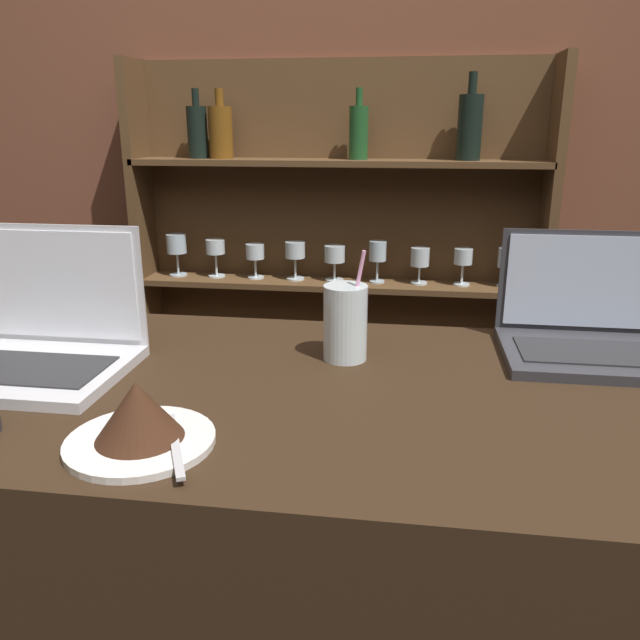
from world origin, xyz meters
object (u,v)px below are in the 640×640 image
object	(u,v)px
cake_plate	(139,419)
water_glass	(345,323)
laptop_near	(40,340)
laptop_far	(596,330)

from	to	relation	value
cake_plate	water_glass	world-z (taller)	water_glass
water_glass	laptop_near	bearing A→B (deg)	-167.25
cake_plate	water_glass	xyz separation A→B (m)	(0.23, 0.35, 0.03)
laptop_far	cake_plate	size ratio (longest dim) A/B	1.72
laptop_near	cake_plate	bearing A→B (deg)	-40.20
laptop_near	laptop_far	size ratio (longest dim) A/B	0.93
laptop_near	water_glass	bearing A→B (deg)	12.75
laptop_near	cake_plate	xyz separation A→B (m)	(0.28, -0.24, -0.01)
laptop_far	cake_plate	bearing A→B (deg)	-146.87
laptop_near	cake_plate	distance (m)	0.36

